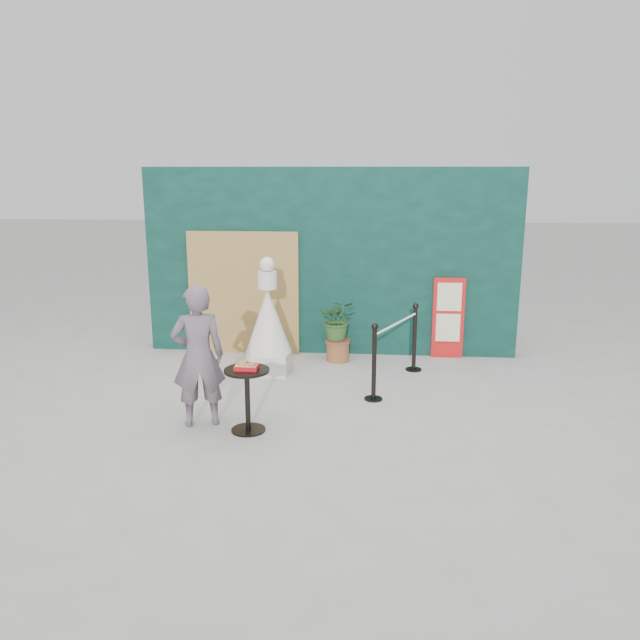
# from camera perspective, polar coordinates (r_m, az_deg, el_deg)

# --- Properties ---
(ground) EXTENTS (60.00, 60.00, 0.00)m
(ground) POSITION_cam_1_polar(r_m,az_deg,el_deg) (7.50, -0.82, -9.62)
(ground) COLOR #ADAAA5
(ground) RESTS_ON ground
(back_wall) EXTENTS (6.00, 0.30, 3.00)m
(back_wall) POSITION_cam_1_polar(r_m,az_deg,el_deg) (10.14, 0.97, 5.34)
(back_wall) COLOR black
(back_wall) RESTS_ON ground
(bamboo_fence) EXTENTS (1.80, 0.08, 2.00)m
(bamboo_fence) POSITION_cam_1_polar(r_m,az_deg,el_deg) (10.21, -6.99, 2.45)
(bamboo_fence) COLOR tan
(bamboo_fence) RESTS_ON ground
(woman) EXTENTS (0.71, 0.58, 1.69)m
(woman) POSITION_cam_1_polar(r_m,az_deg,el_deg) (7.39, -11.08, -3.27)
(woman) COLOR #675862
(woman) RESTS_ON ground
(menu_board) EXTENTS (0.50, 0.07, 1.30)m
(menu_board) POSITION_cam_1_polar(r_m,az_deg,el_deg) (10.15, 11.64, 0.18)
(menu_board) COLOR red
(menu_board) RESTS_ON ground
(statue) EXTENTS (0.68, 0.68, 1.74)m
(statue) POSITION_cam_1_polar(r_m,az_deg,el_deg) (9.21, -4.75, -0.57)
(statue) COLOR silver
(statue) RESTS_ON ground
(cafe_table) EXTENTS (0.52, 0.52, 0.75)m
(cafe_table) POSITION_cam_1_polar(r_m,az_deg,el_deg) (7.23, -6.67, -6.39)
(cafe_table) COLOR black
(cafe_table) RESTS_ON ground
(food_basket) EXTENTS (0.26, 0.19, 0.11)m
(food_basket) POSITION_cam_1_polar(r_m,az_deg,el_deg) (7.13, -6.71, -4.20)
(food_basket) COLOR red
(food_basket) RESTS_ON cafe_table
(planter) EXTENTS (0.58, 0.51, 0.99)m
(planter) POSITION_cam_1_polar(r_m,az_deg,el_deg) (9.77, 1.65, -0.51)
(planter) COLOR #985F31
(planter) RESTS_ON ground
(stanchion_barrier) EXTENTS (0.84, 1.54, 1.03)m
(stanchion_barrier) POSITION_cam_1_polar(r_m,az_deg,el_deg) (8.79, 6.94, -2.77)
(stanchion_barrier) COLOR black
(stanchion_barrier) RESTS_ON ground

